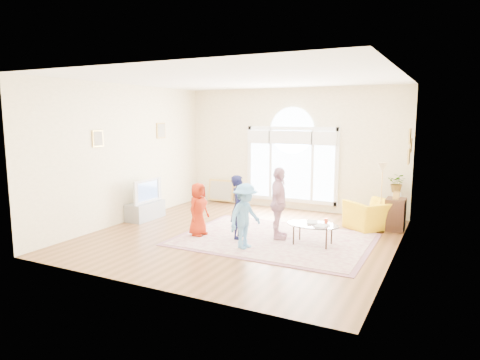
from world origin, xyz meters
The scene contains 17 objects.
ground centered at (0.00, 0.00, 0.00)m, with size 6.00×6.00×0.00m, color brown.
room_shell centered at (0.01, 2.83, 1.57)m, with size 6.00×6.00×6.00m.
area_rug centered at (0.70, 0.09, 0.01)m, with size 3.60×2.60×0.02m, color #C4B499.
rug_border centered at (0.70, 0.09, 0.01)m, with size 3.80×2.80×0.01m, color #825260.
tv_console centered at (-2.75, 0.30, 0.21)m, with size 0.45×1.00×0.42m, color gray.
television centered at (-2.74, 0.30, 0.70)m, with size 0.16×0.97×0.56m.
coffee_table centered at (1.51, 0.07, 0.40)m, with size 1.02×0.65×0.54m.
armchair centered at (2.29, 1.83, 0.32)m, with size 0.97×0.85×0.63m, color yellow.
side_cabinet centered at (2.78, 1.97, 0.35)m, with size 0.40×0.50×0.70m, color black.
floor_lamp centered at (2.52, 1.63, 1.28)m, with size 0.31×0.31×1.51m.
plant_pedestal centered at (2.70, 2.77, 0.35)m, with size 0.20×0.20×0.70m, color white.
potted_plant centered at (2.70, 2.77, 0.93)m, with size 0.41×0.35×0.45m, color #33722D.
leaning_picture centered at (-2.10, 2.90, 0.00)m, with size 0.80×0.05×0.62m, color tan.
child_red centered at (-0.81, -0.36, 0.57)m, with size 0.54×0.35×1.10m, color #A5250C.
child_navy centered at (0.03, -0.17, 0.66)m, with size 0.47×0.31×1.29m, color #111336.
child_pink centered at (0.76, 0.16, 0.74)m, with size 0.85×0.35×1.45m, color #D59CAF.
child_blue centered at (0.44, -0.72, 0.63)m, with size 0.79×0.46×1.23m, color #5C9BD7.
Camera 1 is at (3.85, -7.70, 2.49)m, focal length 32.00 mm.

